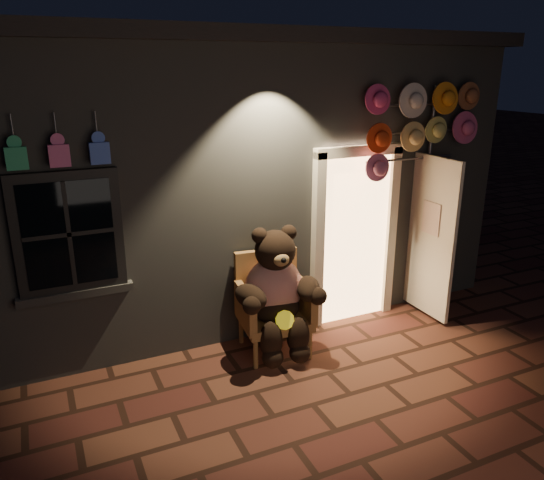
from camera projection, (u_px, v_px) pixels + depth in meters
ground at (313, 405)px, 5.04m from camera, size 60.00×60.00×0.00m
shop_building at (187, 159)px, 7.94m from camera, size 7.30×5.95×3.51m
wicker_armchair at (272, 303)px, 5.92m from camera, size 0.82×0.76×1.10m
teddy_bear at (277, 292)px, 5.74m from camera, size 1.03×0.84×1.43m
hat_rack at (420, 126)px, 6.21m from camera, size 1.62×0.22×2.87m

